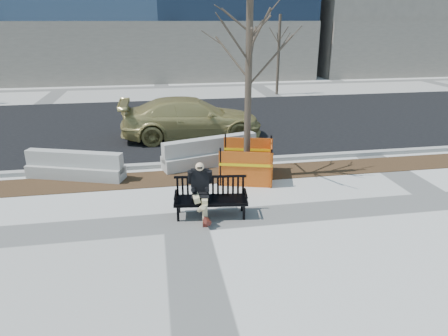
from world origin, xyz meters
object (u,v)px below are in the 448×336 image
at_px(seated_man, 201,215).
at_px(tree_fence, 246,178).
at_px(jersey_barrier_left, 77,178).
at_px(sedan, 192,138).
at_px(bench, 211,216).
at_px(jersey_barrier_right, 211,164).

distance_m(seated_man, tree_fence, 2.54).
bearing_deg(jersey_barrier_left, sedan, 63.23).
xyz_separation_m(bench, seated_man, (-0.22, 0.07, 0.00)).
bearing_deg(jersey_barrier_left, seated_man, -23.09).
xyz_separation_m(bench, jersey_barrier_right, (0.47, 3.35, 0.00)).
xyz_separation_m(jersey_barrier_left, jersey_barrier_right, (3.81, 0.47, 0.00)).
relative_size(bench, sedan, 0.32).
distance_m(seated_man, jersey_barrier_left, 4.20).
bearing_deg(sedan, jersey_barrier_right, -174.82).
distance_m(tree_fence, jersey_barrier_left, 4.70).
height_order(sedan, jersey_barrier_right, sedan).
height_order(seated_man, jersey_barrier_left, seated_man).
xyz_separation_m(sedan, jersey_barrier_left, (-3.54, -3.46, 0.00)).
xyz_separation_m(seated_man, sedan, (0.42, 6.27, 0.00)).
height_order(bench, jersey_barrier_left, bench).
distance_m(sedan, jersey_barrier_right, 3.00).
relative_size(seated_man, jersey_barrier_right, 0.41).
xyz_separation_m(seated_man, jersey_barrier_left, (-3.12, 2.81, 0.00)).
bearing_deg(tree_fence, jersey_barrier_right, 123.68).
distance_m(jersey_barrier_left, jersey_barrier_right, 3.84).
relative_size(seated_man, sedan, 0.24).
bearing_deg(seated_man, jersey_barrier_right, 84.99).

